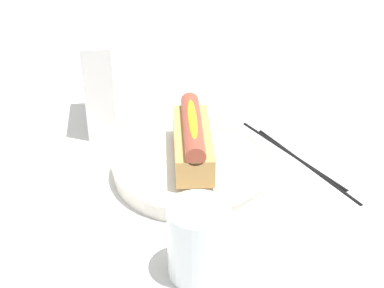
# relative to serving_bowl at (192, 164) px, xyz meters

# --- Properties ---
(ground_plane) EXTENTS (2.40, 2.40, 0.00)m
(ground_plane) POSITION_rel_serving_bowl_xyz_m (-0.00, -0.00, -0.02)
(ground_plane) COLOR beige
(serving_bowl) EXTENTS (0.23, 0.23, 0.03)m
(serving_bowl) POSITION_rel_serving_bowl_xyz_m (0.00, 0.00, 0.00)
(serving_bowl) COLOR silver
(serving_bowl) RESTS_ON ground_plane
(hotdog_front) EXTENTS (0.16, 0.07, 0.06)m
(hotdog_front) POSITION_rel_serving_bowl_xyz_m (0.00, 0.00, 0.04)
(hotdog_front) COLOR tan
(hotdog_front) RESTS_ON serving_bowl
(water_glass) EXTENTS (0.07, 0.07, 0.09)m
(water_glass) POSITION_rel_serving_bowl_xyz_m (-0.19, 0.03, 0.02)
(water_glass) COLOR white
(water_glass) RESTS_ON ground_plane
(napkin_box) EXTENTS (0.11, 0.05, 0.15)m
(napkin_box) POSITION_rel_serving_bowl_xyz_m (0.17, 0.11, 0.06)
(napkin_box) COLOR white
(napkin_box) RESTS_ON ground_plane
(chopstick_near) EXTENTS (0.20, 0.09, 0.01)m
(chopstick_near) POSITION_rel_serving_bowl_xyz_m (0.02, -0.15, -0.01)
(chopstick_near) COLOR black
(chopstick_near) RESTS_ON ground_plane
(chopstick_far) EXTENTS (0.21, 0.08, 0.01)m
(chopstick_far) POSITION_rel_serving_bowl_xyz_m (-0.01, -0.17, -0.01)
(chopstick_far) COLOR black
(chopstick_far) RESTS_ON ground_plane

